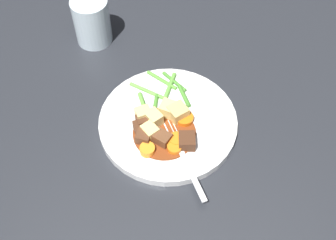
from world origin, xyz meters
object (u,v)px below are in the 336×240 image
object	(u,v)px
meat_chunk_0	(187,141)
meat_chunk_1	(162,138)
potato_chunk_1	(143,114)
potato_chunk_2	(150,132)
carrot_slice_3	(184,119)
meat_chunk_2	(144,137)
meat_chunk_3	(143,121)
carrot_slice_0	(177,140)
water_glass	(92,21)
carrot_slice_2	(174,148)
fork	(183,156)
carrot_slice_1	(147,150)
dinner_plate	(168,123)
potato_chunk_0	(178,113)
potato_chunk_3	(154,119)
meat_chunk_4	(140,129)
potato_chunk_4	(170,109)

from	to	relation	value
meat_chunk_0	meat_chunk_1	size ratio (longest dim) A/B	1.01
potato_chunk_1	potato_chunk_2	world-z (taller)	potato_chunk_1
carrot_slice_3	meat_chunk_2	size ratio (longest dim) A/B	1.32
potato_chunk_1	meat_chunk_3	size ratio (longest dim) A/B	1.20
carrot_slice_0	water_glass	size ratio (longest dim) A/B	0.27
carrot_slice_2	fork	size ratio (longest dim) A/B	0.16
carrot_slice_1	carrot_slice_3	size ratio (longest dim) A/B	0.82
carrot_slice_2	dinner_plate	bearing A→B (deg)	-167.26
carrot_slice_0	fork	size ratio (longest dim) A/B	0.17
potato_chunk_0	potato_chunk_3	world-z (taller)	same
potato_chunk_2	meat_chunk_3	bearing A→B (deg)	-146.95
potato_chunk_3	potato_chunk_0	bearing A→B (deg)	109.56
potato_chunk_3	fork	bearing A→B (deg)	38.64
potato_chunk_0	fork	world-z (taller)	potato_chunk_0
carrot_slice_0	potato_chunk_1	size ratio (longest dim) A/B	1.01
potato_chunk_0	potato_chunk_3	size ratio (longest dim) A/B	1.14
potato_chunk_0	potato_chunk_1	bearing A→B (deg)	-85.45
carrot_slice_2	potato_chunk_0	size ratio (longest dim) A/B	0.82
meat_chunk_3	meat_chunk_1	bearing A→B (deg)	46.11
carrot_slice_2	meat_chunk_1	bearing A→B (deg)	-123.22
carrot_slice_3	meat_chunk_1	bearing A→B (deg)	-39.26
dinner_plate	meat_chunk_3	xyz separation A→B (m)	(0.01, -0.05, 0.02)
dinner_plate	meat_chunk_1	world-z (taller)	meat_chunk_1
meat_chunk_2	meat_chunk_3	size ratio (longest dim) A/B	1.10
potato_chunk_1	meat_chunk_4	distance (m)	0.03
meat_chunk_1	meat_chunk_4	world-z (taller)	meat_chunk_1
carrot_slice_0	water_glass	distance (m)	0.34
potato_chunk_0	potato_chunk_4	bearing A→B (deg)	-118.46
dinner_plate	potato_chunk_1	distance (m)	0.05
potato_chunk_1	meat_chunk_0	distance (m)	0.10
potato_chunk_0	meat_chunk_4	size ratio (longest dim) A/B	1.12
carrot_slice_3	meat_chunk_0	world-z (taller)	meat_chunk_0
dinner_plate	carrot_slice_1	xyz separation A→B (m)	(0.07, -0.03, 0.02)
meat_chunk_3	fork	bearing A→B (deg)	49.55
dinner_plate	carrot_slice_3	bearing A→B (deg)	88.80
carrot_slice_1	meat_chunk_3	xyz separation A→B (m)	(-0.06, -0.01, 0.00)
meat_chunk_1	carrot_slice_2	bearing A→B (deg)	56.78
carrot_slice_2	potato_chunk_1	xyz separation A→B (m)	(-0.07, -0.06, 0.01)
potato_chunk_2	carrot_slice_1	bearing A→B (deg)	-3.82
meat_chunk_0	meat_chunk_3	xyz separation A→B (m)	(-0.04, -0.08, -0.00)
fork	potato_chunk_0	bearing A→B (deg)	-171.78
potato_chunk_3	fork	size ratio (longest dim) A/B	0.17
meat_chunk_0	meat_chunk_2	xyz separation A→B (m)	(-0.00, -0.08, -0.00)
carrot_slice_0	potato_chunk_2	distance (m)	0.05
carrot_slice_3	meat_chunk_1	size ratio (longest dim) A/B	1.07
meat_chunk_3	meat_chunk_4	size ratio (longest dim) A/B	0.80
potato_chunk_0	meat_chunk_2	xyz separation A→B (m)	(0.06, -0.06, -0.00)
carrot_slice_2	potato_chunk_4	distance (m)	0.08
carrot_slice_0	carrot_slice_3	size ratio (longest dim) A/B	0.84
dinner_plate	carrot_slice_0	world-z (taller)	carrot_slice_0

